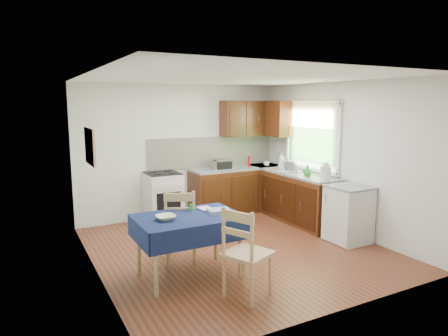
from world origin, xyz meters
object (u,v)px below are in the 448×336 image
chair_near (245,250)px  sandwich_press (222,164)px  dish_rack (290,170)px  kettle (325,172)px  toaster (218,165)px  chair_far (181,224)px  dining_table (189,224)px

chair_near → sandwich_press: bearing=-47.7°
dish_rack → kettle: size_ratio=1.46×
toaster → sandwich_press: bearing=40.6°
chair_far → dish_rack: size_ratio=2.33×
sandwich_press → dish_rack: dish_rack is taller
dining_table → toaster: bearing=65.1°
chair_near → toaster: size_ratio=4.36×
chair_far → toaster: (1.52, 1.87, 0.45)m
chair_far → kettle: kettle is taller
dining_table → chair_far: 0.50m
chair_far → sandwich_press: (1.63, 1.91, 0.45)m
dish_rack → toaster: bearing=123.5°
chair_far → dining_table: bearing=105.3°
dining_table → chair_near: size_ratio=1.24×
dining_table → chair_far: (0.08, 0.47, -0.13)m
toaster → kettle: (1.05, -1.82, 0.05)m
toaster → dish_rack: (1.03, -0.89, -0.06)m
dish_rack → kettle: (0.02, -0.93, 0.11)m
dining_table → sandwich_press: sandwich_press is taller
dining_table → dish_rack: size_ratio=2.94×
dining_table → dish_rack: dish_rack is taller
chair_far → chair_near: size_ratio=0.98×
chair_near → toaster: (1.27, 3.15, 0.44)m
dining_table → chair_near: chair_near is taller
dish_rack → kettle: 0.93m
chair_far → chair_near: bearing=125.7°
sandwich_press → toaster: bearing=-150.8°
chair_far → kettle: bearing=-154.0°
dining_table → kettle: bearing=20.6°
sandwich_press → dish_rack: 1.31m
dining_table → chair_far: chair_far is taller
dining_table → chair_far: bearing=90.0°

